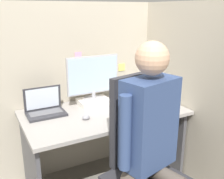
% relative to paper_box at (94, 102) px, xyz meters
% --- Properties ---
extents(cubicle_panel_back, '(1.87, 0.05, 1.64)m').
position_rel_paper_box_xyz_m(cubicle_panel_back, '(0.01, 0.20, 0.07)').
color(cubicle_panel_back, '#B7AD99').
rests_on(cubicle_panel_back, ground).
extents(cubicle_panel_right, '(0.04, 1.40, 1.64)m').
position_rel_paper_box_xyz_m(cubicle_panel_right, '(0.72, -0.27, 0.07)').
color(cubicle_panel_right, '#B7AD99').
rests_on(cubicle_panel_right, ground).
extents(desk, '(1.37, 0.75, 0.72)m').
position_rel_paper_box_xyz_m(desk, '(0.01, -0.19, -0.21)').
color(desk, '#9E9993').
rests_on(desk, ground).
extents(paper_box, '(0.28, 0.20, 0.05)m').
position_rel_paper_box_xyz_m(paper_box, '(0.00, 0.00, 0.00)').
color(paper_box, white).
rests_on(paper_box, desk).
extents(monitor, '(0.49, 0.19, 0.40)m').
position_rel_paper_box_xyz_m(monitor, '(-0.00, 0.00, 0.23)').
color(monitor, '#B2B2B7').
rests_on(monitor, paper_box).
extents(laptop, '(0.31, 0.21, 0.23)m').
position_rel_paper_box_xyz_m(laptop, '(-0.46, -0.02, 0.02)').
color(laptop, '#2D2D33').
rests_on(laptop, desk).
extents(mouse, '(0.06, 0.05, 0.04)m').
position_rel_paper_box_xyz_m(mouse, '(-0.20, -0.29, -0.01)').
color(mouse, gray).
rests_on(mouse, desk).
extents(stapler, '(0.05, 0.16, 0.05)m').
position_rel_paper_box_xyz_m(stapler, '(0.59, -0.04, -0.00)').
color(stapler, black).
rests_on(stapler, desk).
extents(carrot_toy, '(0.04, 0.12, 0.04)m').
position_rel_paper_box_xyz_m(carrot_toy, '(0.11, -0.38, -0.00)').
color(carrot_toy, orange).
rests_on(carrot_toy, desk).
extents(office_chair, '(0.55, 0.60, 1.15)m').
position_rel_paper_box_xyz_m(office_chair, '(0.00, -0.78, -0.16)').
color(office_chair, '#2D2D33').
rests_on(office_chair, ground).
extents(person, '(0.47, 0.45, 1.40)m').
position_rel_paper_box_xyz_m(person, '(-0.03, -0.94, 0.07)').
color(person, brown).
rests_on(person, ground).
extents(coffee_mug, '(0.08, 0.08, 0.08)m').
position_rel_paper_box_xyz_m(coffee_mug, '(0.32, 0.00, 0.01)').
color(coffee_mug, teal).
rests_on(coffee_mug, desk).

